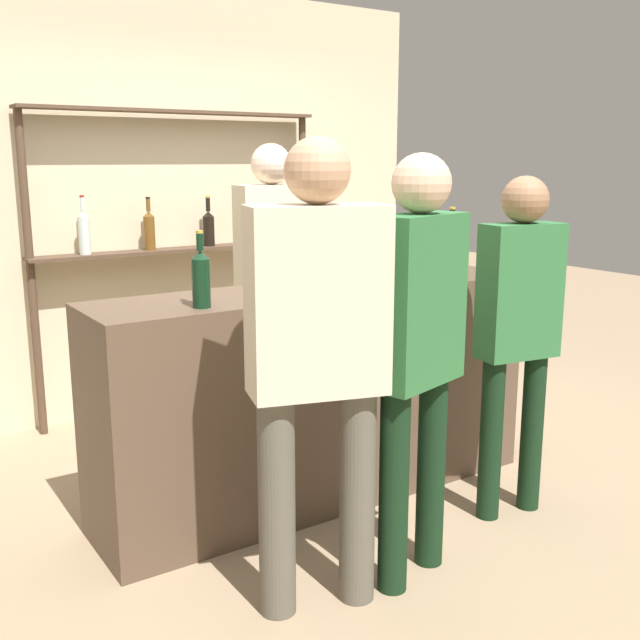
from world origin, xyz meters
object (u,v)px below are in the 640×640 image
counter_bottle_0 (201,277)px  server_behind_counter (272,267)px  counter_bottle_2 (404,257)px  wine_glass (355,266)px  customer_center (417,336)px  counter_bottle_1 (451,250)px  customer_right (518,318)px  ice_bucket (371,256)px  customer_left (318,346)px  counter_bottle_3 (310,262)px

counter_bottle_0 → server_behind_counter: server_behind_counter is taller
counter_bottle_2 → server_behind_counter: server_behind_counter is taller
counter_bottle_2 → wine_glass: size_ratio=2.10×
server_behind_counter → customer_center: (-0.31, -1.66, -0.04)m
counter_bottle_1 → server_behind_counter: size_ratio=0.21×
counter_bottle_1 → customer_right: customer_right is taller
counter_bottle_2 → customer_center: customer_center is taller
customer_right → ice_bucket: bearing=34.1°
counter_bottle_1 → wine_glass: counter_bottle_1 is taller
counter_bottle_0 → wine_glass: (0.81, 0.02, -0.02)m
customer_left → customer_center: 0.44m
counter_bottle_0 → ice_bucket: bearing=9.7°
ice_bucket → customer_left: customer_left is taller
counter_bottle_3 → server_behind_counter: bearing=71.2°
counter_bottle_0 → counter_bottle_3: size_ratio=0.92×
ice_bucket → server_behind_counter: server_behind_counter is taller
counter_bottle_0 → ice_bucket: (1.02, 0.17, -0.00)m
counter_bottle_1 → counter_bottle_3: (-0.86, 0.04, -0.00)m
wine_glass → customer_center: (-0.22, -0.72, -0.17)m
customer_left → wine_glass: bearing=-27.5°
counter_bottle_0 → wine_glass: counter_bottle_0 is taller
wine_glass → customer_left: customer_left is taller
counter_bottle_3 → customer_center: customer_center is taller
counter_bottle_3 → counter_bottle_1: bearing=-2.8°
customer_left → counter_bottle_2: bearing=-37.1°
server_behind_counter → customer_center: size_ratio=1.04×
counter_bottle_2 → ice_bucket: 0.17m
counter_bottle_1 → wine_glass: (-0.66, -0.04, -0.03)m
counter_bottle_3 → customer_right: (0.75, -0.62, -0.25)m
ice_bucket → server_behind_counter: (-0.12, 0.79, -0.14)m
wine_glass → ice_bucket: bearing=36.0°
server_behind_counter → customer_center: 1.69m
wine_glass → server_behind_counter: (0.09, 0.95, -0.13)m
counter_bottle_1 → customer_center: size_ratio=0.21×
counter_bottle_1 → ice_bucket: size_ratio=1.48×
counter_bottle_1 → ice_bucket: bearing=164.8°
counter_bottle_3 → ice_bucket: bearing=10.6°
counter_bottle_1 → customer_right: (-0.11, -0.58, -0.25)m
counter_bottle_3 → ice_bucket: counter_bottle_3 is taller
customer_right → counter_bottle_2: bearing=25.0°
counter_bottle_1 → customer_left: bearing=-151.5°
customer_left → customer_right: (1.20, 0.13, -0.06)m
counter_bottle_2 → counter_bottle_1: bearing=-7.4°
wine_glass → customer_center: 0.77m
server_behind_counter → counter_bottle_1: bearing=34.5°
counter_bottle_1 → wine_glass: size_ratio=2.52×
ice_bucket → customer_right: customer_right is taller
counter_bottle_1 → counter_bottle_2: bearing=172.6°
counter_bottle_1 → counter_bottle_2: size_ratio=1.20×
server_behind_counter → counter_bottle_2: bearing=20.2°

